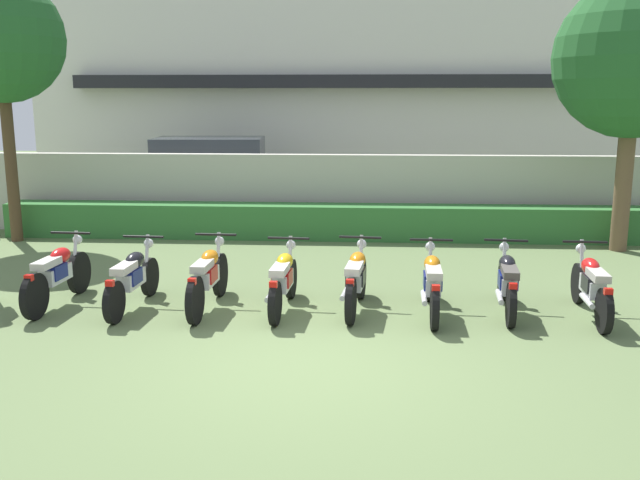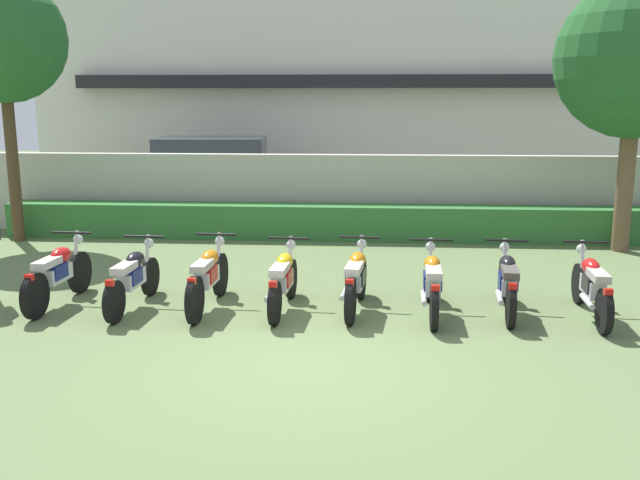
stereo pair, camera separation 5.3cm
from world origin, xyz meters
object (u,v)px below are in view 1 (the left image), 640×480
parked_car (216,175)px  motorcycle_in_row_2 (208,277)px  motorcycle_in_row_4 (356,279)px  motorcycle_in_row_6 (507,282)px  motorcycle_in_row_3 (283,280)px  motorcycle_in_row_0 (57,274)px  tree_near_inspector (0,40)px  motorcycle_in_row_1 (132,278)px  motorcycle_in_row_5 (432,283)px  motorcycle_in_row_7 (591,285)px  tree_far_side (634,60)px

parked_car → motorcycle_in_row_2: parked_car is taller
motorcycle_in_row_4 → motorcycle_in_row_6: bearing=-83.9°
motorcycle_in_row_3 → motorcycle_in_row_0: bearing=92.6°
motorcycle_in_row_0 → tree_near_inspector: bearing=35.9°
motorcycle_in_row_1 → motorcycle_in_row_5: 4.13m
parked_car → motorcycle_in_row_4: 9.10m
motorcycle_in_row_3 → motorcycle_in_row_4: (1.00, 0.07, 0.01)m
tree_near_inspector → motorcycle_in_row_6: size_ratio=2.94×
tree_near_inspector → motorcycle_in_row_2: bearing=-41.6°
motorcycle_in_row_6 → motorcycle_in_row_1: bearing=96.8°
motorcycle_in_row_7 → motorcycle_in_row_1: bearing=93.3°
motorcycle_in_row_0 → tree_far_side: bearing=-62.0°
tree_far_side → motorcycle_in_row_7: bearing=-113.2°
tree_far_side → motorcycle_in_row_0: size_ratio=2.62×
tree_far_side → motorcycle_in_row_0: 10.59m
tree_near_inspector → motorcycle_in_row_4: tree_near_inspector is taller
motorcycle_in_row_0 → motorcycle_in_row_5: (5.23, -0.07, -0.01)m
tree_far_side → motorcycle_in_row_4: (-4.98, -4.22, -3.12)m
tree_far_side → motorcycle_in_row_2: (-7.04, -4.28, -3.11)m
motorcycle_in_row_6 → tree_near_inspector: bearing=69.9°
motorcycle_in_row_0 → motorcycle_in_row_2: 2.16m
motorcycle_in_row_0 → motorcycle_in_row_7: (7.34, -0.06, -0.02)m
parked_car → motorcycle_in_row_5: size_ratio=2.43×
motorcycle_in_row_2 → motorcycle_in_row_7: (5.19, -0.04, -0.02)m
tree_near_inspector → motorcycle_in_row_2: tree_near_inspector is taller
motorcycle_in_row_4 → motorcycle_in_row_7: size_ratio=0.95×
motorcycle_in_row_0 → motorcycle_in_row_3: (3.21, -0.04, -0.02)m
motorcycle_in_row_6 → motorcycle_in_row_7: 1.09m
tree_far_side → motorcycle_in_row_0: (-9.19, -4.25, -3.11)m
tree_far_side → motorcycle_in_row_3: size_ratio=2.73×
motorcycle_in_row_4 → tree_far_side: bearing=-43.9°
parked_car → motorcycle_in_row_7: 10.84m
motorcycle_in_row_5 → motorcycle_in_row_7: 2.11m
tree_far_side → motorcycle_in_row_3: 8.00m
motorcycle_in_row_7 → parked_car: bearing=42.3°
motorcycle_in_row_0 → motorcycle_in_row_6: 6.25m
motorcycle_in_row_2 → motorcycle_in_row_4: (2.05, 0.06, -0.01)m
motorcycle_in_row_2 → motorcycle_in_row_7: size_ratio=1.04×
motorcycle_in_row_6 → parked_car: bearing=40.2°
tree_near_inspector → motorcycle_in_row_1: 6.91m
motorcycle_in_row_4 → motorcycle_in_row_6: 2.05m
tree_near_inspector → tree_far_side: bearing=-0.6°
parked_car → motorcycle_in_row_6: 10.10m
motorcycle_in_row_1 → motorcycle_in_row_7: (6.24, 0.01, 0.00)m
motorcycle_in_row_0 → motorcycle_in_row_4: 4.21m
motorcycle_in_row_5 → motorcycle_in_row_1: bearing=92.1°
motorcycle_in_row_1 → motorcycle_in_row_5: (4.13, 0.01, 0.00)m
motorcycle_in_row_1 → tree_far_side: bearing=-59.1°
motorcycle_in_row_3 → motorcycle_in_row_5: (2.03, -0.03, 0.00)m
tree_near_inspector → motorcycle_in_row_0: tree_near_inspector is taller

